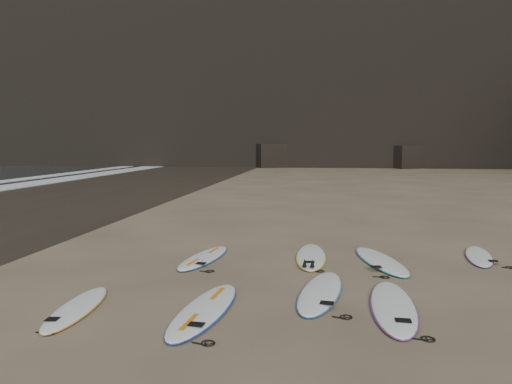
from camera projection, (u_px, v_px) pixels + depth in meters
ground at (332, 300)px, 8.35m from camera, size 240.00×240.00×0.00m
wet_sand at (0, 208)px, 19.94m from camera, size 12.00×200.00×0.01m
surfboard_0 at (77, 307)px, 7.86m from camera, size 0.73×2.27×0.08m
surfboard_1 at (205, 309)px, 7.76m from camera, size 0.90×2.80×0.10m
surfboard_2 at (320, 291)px, 8.69m from camera, size 1.02×2.74×0.10m
surfboard_3 at (393, 305)px, 7.92m from camera, size 0.80×2.82×0.10m
surfboard_5 at (204, 257)px, 11.27m from camera, size 0.97×2.56×0.09m
surfboard_6 at (311, 256)px, 11.40m from camera, size 0.69×2.70×0.10m
surfboard_7 at (381, 260)px, 10.96m from camera, size 1.29×2.85×0.10m
surfboard_8 at (479, 256)px, 11.45m from camera, size 0.96×2.31×0.08m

